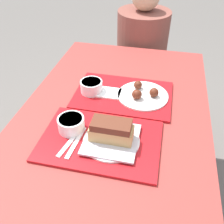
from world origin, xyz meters
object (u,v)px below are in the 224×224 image
object	(u,v)px
bowl_coleslaw_near	(71,123)
wings_plate_far	(143,94)
tray_near	(100,141)
brisket_sandwich_plate	(111,135)
person_seated_across	(142,40)
bowl_coleslaw_far	(91,86)
tray_far	(123,95)

from	to	relation	value
bowl_coleslaw_near	wings_plate_far	size ratio (longest dim) A/B	0.44
tray_near	brisket_sandwich_plate	xyz separation A→B (m)	(0.04, 0.00, 0.04)
person_seated_across	brisket_sandwich_plate	bearing A→B (deg)	-89.18
tray_near	bowl_coleslaw_far	xyz separation A→B (m)	(-0.12, 0.30, 0.04)
tray_near	bowl_coleslaw_far	size ratio (longest dim) A/B	4.36
bowl_coleslaw_far	brisket_sandwich_plate	bearing A→B (deg)	-61.38
bowl_coleslaw_near	wings_plate_far	world-z (taller)	bowl_coleslaw_near
brisket_sandwich_plate	bowl_coleslaw_far	world-z (taller)	brisket_sandwich_plate
tray_far	wings_plate_far	distance (m)	0.10
tray_near	bowl_coleslaw_far	bearing A→B (deg)	111.94
tray_far	person_seated_across	distance (m)	0.77
bowl_coleslaw_far	wings_plate_far	size ratio (longest dim) A/B	0.44
bowl_coleslaw_near	tray_far	bearing A→B (deg)	61.86
tray_near	tray_far	xyz separation A→B (m)	(0.03, 0.32, 0.00)
brisket_sandwich_plate	person_seated_across	xyz separation A→B (m)	(-0.02, 1.09, -0.08)
tray_far	bowl_coleslaw_near	bearing A→B (deg)	-118.14
tray_near	person_seated_across	size ratio (longest dim) A/B	0.70
person_seated_across	wings_plate_far	bearing A→B (deg)	-82.98
bowl_coleslaw_near	bowl_coleslaw_far	bearing A→B (deg)	89.40
tray_far	person_seated_across	xyz separation A→B (m)	(-0.00, 0.77, -0.04)
tray_far	wings_plate_far	bearing A→B (deg)	0.79
bowl_coleslaw_far	tray_near	bearing A→B (deg)	-68.06
tray_far	brisket_sandwich_plate	distance (m)	0.32
person_seated_across	tray_far	bearing A→B (deg)	-89.90
tray_near	person_seated_across	distance (m)	1.09
tray_far	bowl_coleslaw_near	world-z (taller)	bowl_coleslaw_near
bowl_coleslaw_near	wings_plate_far	bearing A→B (deg)	49.54
tray_far	bowl_coleslaw_far	size ratio (longest dim) A/B	4.36
tray_near	tray_far	bearing A→B (deg)	84.77
brisket_sandwich_plate	person_seated_across	size ratio (longest dim) A/B	0.33
bowl_coleslaw_far	person_seated_across	xyz separation A→B (m)	(0.15, 0.78, -0.08)
tray_near	brisket_sandwich_plate	size ratio (longest dim) A/B	2.11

